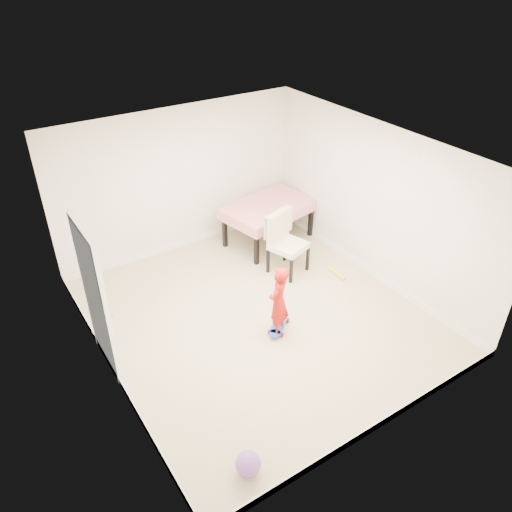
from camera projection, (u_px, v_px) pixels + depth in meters
ground at (258, 316)px, 7.60m from camera, size 5.00×5.00×0.00m
ceiling at (258, 156)px, 6.21m from camera, size 4.50×5.00×0.04m
wall_back at (179, 181)px, 8.65m from camera, size 4.50×0.04×2.60m
wall_front at (389, 348)px, 5.15m from camera, size 4.50×0.04×2.60m
wall_left at (100, 297)px, 5.88m from camera, size 0.04×5.00×2.60m
wall_right at (375, 204)px, 7.93m from camera, size 0.04×5.00×2.60m
door at (96, 302)px, 6.24m from camera, size 0.11×0.94×2.11m
baseboard_back at (185, 242)px, 9.33m from camera, size 4.50×0.02×0.12m
baseboard_front at (375, 427)px, 5.82m from camera, size 4.50×0.02×0.12m
baseboard_left at (115, 372)px, 6.54m from camera, size 0.02×5.00×0.12m
baseboard_right at (366, 268)px, 8.60m from camera, size 0.02×5.00×0.12m
dining_table at (269, 223)px, 9.29m from camera, size 1.80×1.32×0.77m
dining_chair at (289, 244)px, 8.34m from camera, size 0.76×0.81×1.08m
skateboard at (279, 326)px, 7.35m from camera, size 0.62×0.56×0.09m
child at (278, 303)px, 6.98m from camera, size 0.48×0.44×1.10m
balloon at (248, 464)px, 5.32m from camera, size 0.28×0.28×0.28m
foam_toy at (337, 273)px, 8.52m from camera, size 0.07×0.40×0.06m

